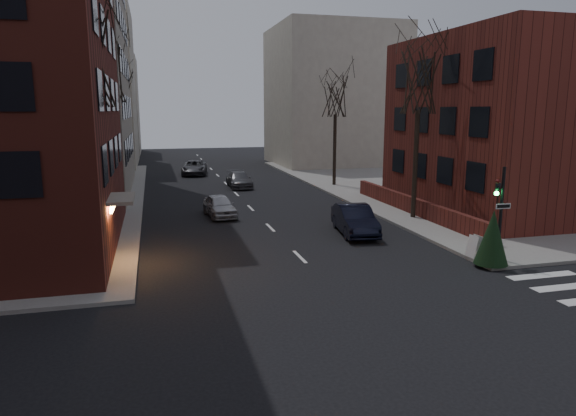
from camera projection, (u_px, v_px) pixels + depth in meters
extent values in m
plane|color=black|center=(446.00, 402.00, 11.59)|extent=(160.00, 160.00, 0.00)
cube|color=gray|center=(548.00, 180.00, 47.30)|extent=(44.00, 44.00, 0.15)
cube|color=maroon|center=(518.00, 125.00, 32.71)|extent=(12.00, 14.00, 11.00)
cube|color=maroon|center=(413.00, 205.00, 31.84)|extent=(0.35, 16.00, 1.00)
cube|color=#BDB5A0|center=(70.00, 87.00, 58.41)|extent=(14.00, 16.00, 18.00)
cube|color=#BDB5A0|center=(333.00, 97.00, 61.32)|extent=(14.00, 14.00, 16.00)
cube|color=#BDB5A0|center=(103.00, 106.00, 75.43)|extent=(10.00, 12.00, 14.00)
cylinder|color=black|center=(501.00, 214.00, 21.73)|extent=(0.14, 0.14, 4.00)
cylinder|color=black|center=(497.00, 257.00, 22.09)|extent=(0.44, 0.44, 0.20)
imported|color=black|center=(497.00, 194.00, 21.51)|extent=(0.16, 0.20, 1.00)
sphere|color=#19FF4C|center=(497.00, 193.00, 21.43)|extent=(0.18, 0.18, 0.18)
cube|color=white|center=(503.00, 206.00, 21.55)|extent=(0.70, 0.03, 0.22)
cylinder|color=#2D231C|center=(91.00, 181.00, 22.05)|extent=(0.28, 0.28, 6.65)
cylinder|color=#2D231C|center=(111.00, 154.00, 33.41)|extent=(0.28, 0.28, 7.00)
cylinder|color=#2D231C|center=(123.00, 145.00, 46.78)|extent=(0.28, 0.28, 6.30)
cylinder|color=#2D231C|center=(415.00, 165.00, 30.26)|extent=(0.28, 0.28, 6.30)
cylinder|color=#2D231C|center=(335.00, 150.00, 43.59)|extent=(0.28, 0.28, 5.95)
cylinder|color=black|center=(118.00, 168.00, 29.86)|extent=(0.12, 0.12, 6.00)
sphere|color=#FFA54C|center=(114.00, 114.00, 29.27)|extent=(0.36, 0.36, 0.36)
cylinder|color=black|center=(131.00, 145.00, 48.85)|extent=(0.12, 0.12, 6.00)
sphere|color=#FFA54C|center=(129.00, 112.00, 48.27)|extent=(0.36, 0.36, 0.36)
imported|color=black|center=(355.00, 220.00, 27.11)|extent=(2.24, 4.85, 1.54)
imported|color=#A7A7AC|center=(220.00, 206.00, 31.58)|extent=(1.96, 4.07, 1.34)
imported|color=#45464B|center=(239.00, 180.00, 43.48)|extent=(1.86, 4.54, 1.31)
imported|color=#3D3D42|center=(194.00, 168.00, 51.88)|extent=(3.02, 5.44, 1.44)
cube|color=silver|center=(476.00, 246.00, 22.39)|extent=(0.49, 0.65, 0.97)
cone|color=black|center=(492.00, 237.00, 21.24)|extent=(1.64, 1.64, 2.29)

